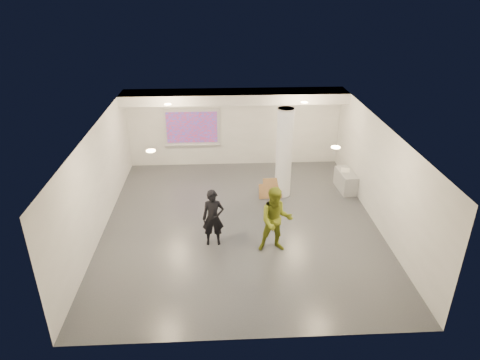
{
  "coord_description": "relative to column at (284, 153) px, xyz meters",
  "views": [
    {
      "loc": [
        -0.59,
        -10.93,
        6.71
      ],
      "look_at": [
        0.0,
        0.4,
        1.25
      ],
      "focal_mm": 32.0,
      "sensor_mm": 36.0,
      "label": 1
    }
  ],
  "objects": [
    {
      "name": "ceiling",
      "position": [
        -1.5,
        -1.8,
        1.5
      ],
      "size": [
        8.0,
        9.0,
        0.01
      ],
      "primitive_type": "cube",
      "color": "white",
      "rests_on": "floor"
    },
    {
      "name": "downlight_ne",
      "position": [
        0.7,
        0.7,
        1.48
      ],
      "size": [
        0.22,
        0.22,
        0.02
      ],
      "primitive_type": "cylinder",
      "color": "#EEC88B",
      "rests_on": "ceiling"
    },
    {
      "name": "papers_stack",
      "position": [
        2.21,
        0.38,
        -0.83
      ],
      "size": [
        0.38,
        0.43,
        0.02
      ],
      "primitive_type": "cube",
      "rotation": [
        0.0,
        0.0,
        -0.29
      ],
      "color": "silver",
      "rests_on": "credenza"
    },
    {
      "name": "wall_back",
      "position": [
        -1.5,
        2.7,
        0.0
      ],
      "size": [
        8.0,
        0.01,
        3.0
      ],
      "primitive_type": "cube",
      "color": "silver",
      "rests_on": "floor"
    },
    {
      "name": "floor",
      "position": [
        -1.5,
        -1.8,
        -1.5
      ],
      "size": [
        8.0,
        9.0,
        0.01
      ],
      "primitive_type": "cube",
      "color": "#373A3E",
      "rests_on": "ground"
    },
    {
      "name": "downlight_se",
      "position": [
        0.7,
        -3.3,
        1.48
      ],
      "size": [
        0.22,
        0.22,
        0.02
      ],
      "primitive_type": "cylinder",
      "color": "#EEC88B",
      "rests_on": "ceiling"
    },
    {
      "name": "cardboard_back",
      "position": [
        -0.36,
        -0.2,
        -1.16
      ],
      "size": [
        0.64,
        0.24,
        0.68
      ],
      "primitive_type": "cube",
      "rotation": [
        -0.23,
        0.0,
        0.05
      ],
      "color": "olive",
      "rests_on": "floor"
    },
    {
      "name": "wall_front",
      "position": [
        -1.5,
        -6.3,
        0.0
      ],
      "size": [
        8.0,
        0.01,
        3.0
      ],
      "primitive_type": "cube",
      "color": "silver",
      "rests_on": "floor"
    },
    {
      "name": "downlight_nw",
      "position": [
        -3.7,
        0.7,
        1.48
      ],
      "size": [
        0.22,
        0.22,
        0.02
      ],
      "primitive_type": "cylinder",
      "color": "#EEC88B",
      "rests_on": "ceiling"
    },
    {
      "name": "column",
      "position": [
        0.0,
        0.0,
        0.0
      ],
      "size": [
        0.52,
        0.52,
        3.0
      ],
      "primitive_type": "cylinder",
      "color": "silver",
      "rests_on": "floor"
    },
    {
      "name": "wall_left",
      "position": [
        -5.5,
        -1.8,
        0.0
      ],
      "size": [
        0.01,
        9.0,
        3.0
      ],
      "primitive_type": "cube",
      "color": "silver",
      "rests_on": "floor"
    },
    {
      "name": "man",
      "position": [
        -0.65,
        -3.18,
        -0.58
      ],
      "size": [
        0.9,
        0.71,
        1.84
      ],
      "primitive_type": "imported",
      "rotation": [
        0.0,
        0.0,
        -0.01
      ],
      "color": "olive",
      "rests_on": "floor"
    },
    {
      "name": "cardboard_front",
      "position": [
        -0.58,
        -0.22,
        -1.25
      ],
      "size": [
        0.48,
        0.22,
        0.51
      ],
      "primitive_type": "cube",
      "rotation": [
        -0.19,
        0.0,
        0.18
      ],
      "color": "olive",
      "rests_on": "floor"
    },
    {
      "name": "credenza",
      "position": [
        2.22,
        0.25,
        -1.17
      ],
      "size": [
        0.55,
        1.17,
        0.66
      ],
      "primitive_type": "cube",
      "rotation": [
        0.0,
        0.0,
        0.07
      ],
      "color": "gray",
      "rests_on": "floor"
    },
    {
      "name": "projection_screen",
      "position": [
        -3.1,
        2.65,
        0.03
      ],
      "size": [
        2.1,
        0.13,
        1.42
      ],
      "color": "silver",
      "rests_on": "wall_back"
    },
    {
      "name": "soffit_band",
      "position": [
        -1.5,
        2.15,
        1.32
      ],
      "size": [
        8.0,
        1.1,
        0.36
      ],
      "primitive_type": "cube",
      "color": "silver",
      "rests_on": "ceiling"
    },
    {
      "name": "wall_right",
      "position": [
        2.5,
        -1.8,
        0.0
      ],
      "size": [
        0.01,
        9.0,
        3.0
      ],
      "primitive_type": "cube",
      "color": "silver",
      "rests_on": "floor"
    },
    {
      "name": "woman",
      "position": [
        -2.3,
        -2.8,
        -0.69
      ],
      "size": [
        0.6,
        0.4,
        1.62
      ],
      "primitive_type": "imported",
      "rotation": [
        0.0,
        0.0,
        0.02
      ],
      "color": "black",
      "rests_on": "floor"
    },
    {
      "name": "downlight_sw",
      "position": [
        -3.7,
        -3.3,
        1.48
      ],
      "size": [
        0.22,
        0.22,
        0.02
      ],
      "primitive_type": "cylinder",
      "color": "#EEC88B",
      "rests_on": "ceiling"
    }
  ]
}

